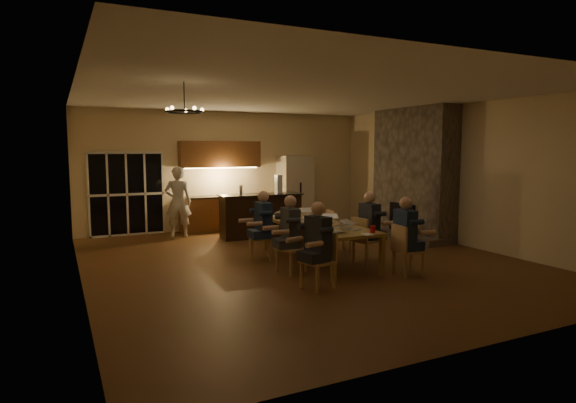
# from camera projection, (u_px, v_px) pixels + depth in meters

# --- Properties ---
(floor) EXTENTS (9.00, 9.00, 0.00)m
(floor) POSITION_uv_depth(u_px,v_px,m) (304.00, 261.00, 9.42)
(floor) COLOR brown
(floor) RESTS_ON ground
(back_wall) EXTENTS (8.00, 0.04, 3.20)m
(back_wall) POSITION_uv_depth(u_px,v_px,m) (228.00, 170.00, 13.29)
(back_wall) COLOR beige
(back_wall) RESTS_ON ground
(left_wall) EXTENTS (0.04, 9.00, 3.20)m
(left_wall) POSITION_uv_depth(u_px,v_px,m) (76.00, 187.00, 7.50)
(left_wall) COLOR beige
(left_wall) RESTS_ON ground
(right_wall) EXTENTS (0.04, 9.00, 3.20)m
(right_wall) POSITION_uv_depth(u_px,v_px,m) (459.00, 175.00, 10.99)
(right_wall) COLOR beige
(right_wall) RESTS_ON ground
(ceiling) EXTENTS (8.00, 9.00, 0.04)m
(ceiling) POSITION_uv_depth(u_px,v_px,m) (304.00, 94.00, 9.07)
(ceiling) COLOR white
(ceiling) RESTS_ON back_wall
(french_doors) EXTENTS (1.86, 0.08, 2.10)m
(french_doors) POSITION_uv_depth(u_px,v_px,m) (127.00, 194.00, 12.13)
(french_doors) COLOR black
(french_doors) RESTS_ON ground
(fireplace) EXTENTS (0.58, 2.50, 3.20)m
(fireplace) POSITION_uv_depth(u_px,v_px,m) (413.00, 173.00, 11.92)
(fireplace) COLOR #695D53
(fireplace) RESTS_ON ground
(kitchenette) EXTENTS (2.24, 0.68, 2.40)m
(kitchenette) POSITION_uv_depth(u_px,v_px,m) (221.00, 186.00, 12.92)
(kitchenette) COLOR brown
(kitchenette) RESTS_ON ground
(refrigerator) EXTENTS (0.90, 0.68, 2.00)m
(refrigerator) POSITION_uv_depth(u_px,v_px,m) (295.00, 191.00, 13.85)
(refrigerator) COLOR beige
(refrigerator) RESTS_ON ground
(dining_table) EXTENTS (1.10, 2.96, 0.75)m
(dining_table) POSITION_uv_depth(u_px,v_px,m) (317.00, 243.00, 9.37)
(dining_table) COLOR #A07F40
(dining_table) RESTS_ON ground
(bar_island) EXTENTS (2.10, 0.78, 1.08)m
(bar_island) POSITION_uv_depth(u_px,v_px,m) (261.00, 215.00, 11.99)
(bar_island) COLOR black
(bar_island) RESTS_ON ground
(chair_left_near) EXTENTS (0.55, 0.55, 0.89)m
(chair_left_near) POSITION_uv_depth(u_px,v_px,m) (318.00, 261.00, 7.52)
(chair_left_near) COLOR tan
(chair_left_near) RESTS_ON ground
(chair_left_mid) EXTENTS (0.55, 0.55, 0.89)m
(chair_left_mid) POSITION_uv_depth(u_px,v_px,m) (291.00, 248.00, 8.52)
(chair_left_mid) COLOR tan
(chair_left_mid) RESTS_ON ground
(chair_left_far) EXTENTS (0.55, 0.55, 0.89)m
(chair_left_far) POSITION_uv_depth(u_px,v_px,m) (260.00, 237.00, 9.57)
(chair_left_far) COLOR tan
(chair_left_far) RESTS_ON ground
(chair_right_near) EXTENTS (0.48, 0.48, 0.89)m
(chair_right_near) POSITION_uv_depth(u_px,v_px,m) (409.00, 250.00, 8.35)
(chair_right_near) COLOR tan
(chair_right_near) RESTS_ON ground
(chair_right_mid) EXTENTS (0.50, 0.50, 0.89)m
(chair_right_mid) POSITION_uv_depth(u_px,v_px,m) (367.00, 240.00, 9.27)
(chair_right_mid) COLOR tan
(chair_right_mid) RESTS_ON ground
(chair_right_far) EXTENTS (0.51, 0.51, 0.89)m
(chair_right_far) POSITION_uv_depth(u_px,v_px,m) (339.00, 231.00, 10.28)
(chair_right_far) COLOR tan
(chair_right_far) RESTS_ON ground
(person_left_near) EXTENTS (0.71, 0.71, 1.38)m
(person_left_near) POSITION_uv_depth(u_px,v_px,m) (318.00, 245.00, 7.51)
(person_left_near) COLOR #24272E
(person_left_near) RESTS_ON ground
(person_right_near) EXTENTS (0.66, 0.66, 1.38)m
(person_right_near) POSITION_uv_depth(u_px,v_px,m) (405.00, 236.00, 8.29)
(person_right_near) COLOR #1C2C46
(person_right_near) RESTS_ON ground
(person_left_mid) EXTENTS (0.64, 0.64, 1.38)m
(person_left_mid) POSITION_uv_depth(u_px,v_px,m) (290.00, 234.00, 8.53)
(person_left_mid) COLOR #373C41
(person_left_mid) RESTS_ON ground
(person_right_mid) EXTENTS (0.61, 0.61, 1.38)m
(person_right_mid) POSITION_uv_depth(u_px,v_px,m) (369.00, 227.00, 9.28)
(person_right_mid) COLOR #24272E
(person_right_mid) RESTS_ON ground
(person_left_far) EXTENTS (0.61, 0.61, 1.38)m
(person_left_far) POSITION_uv_depth(u_px,v_px,m) (264.00, 226.00, 9.46)
(person_left_far) COLOR #1C2C46
(person_left_far) RESTS_ON ground
(standing_person) EXTENTS (0.74, 0.60, 1.77)m
(standing_person) POSITION_uv_depth(u_px,v_px,m) (178.00, 202.00, 11.93)
(standing_person) COLOR silver
(standing_person) RESTS_ON ground
(chandelier) EXTENTS (0.58, 0.58, 0.03)m
(chandelier) POSITION_uv_depth(u_px,v_px,m) (184.00, 112.00, 7.28)
(chandelier) COLOR black
(chandelier) RESTS_ON ceiling
(laptop_a) EXTENTS (0.36, 0.32, 0.23)m
(laptop_a) POSITION_uv_depth(u_px,v_px,m) (335.00, 226.00, 8.34)
(laptop_a) COLOR silver
(laptop_a) RESTS_ON dining_table
(laptop_b) EXTENTS (0.41, 0.40, 0.23)m
(laptop_b) POSITION_uv_depth(u_px,v_px,m) (353.00, 223.00, 8.61)
(laptop_b) COLOR silver
(laptop_b) RESTS_ON dining_table
(laptop_c) EXTENTS (0.39, 0.36, 0.23)m
(laptop_c) POSITION_uv_depth(u_px,v_px,m) (303.00, 218.00, 9.29)
(laptop_c) COLOR silver
(laptop_c) RESTS_ON dining_table
(laptop_d) EXTENTS (0.40, 0.38, 0.23)m
(laptop_d) POSITION_uv_depth(u_px,v_px,m) (331.00, 217.00, 9.36)
(laptop_d) COLOR silver
(laptop_d) RESTS_ON dining_table
(laptop_e) EXTENTS (0.35, 0.31, 0.23)m
(laptop_e) POSITION_uv_depth(u_px,v_px,m) (280.00, 212.00, 10.26)
(laptop_e) COLOR silver
(laptop_e) RESTS_ON dining_table
(laptop_f) EXTENTS (0.37, 0.33, 0.23)m
(laptop_f) POSITION_uv_depth(u_px,v_px,m) (309.00, 211.00, 10.33)
(laptop_f) COLOR silver
(laptop_f) RESTS_ON dining_table
(mug_front) EXTENTS (0.08, 0.08, 0.10)m
(mug_front) POSITION_uv_depth(u_px,v_px,m) (326.00, 224.00, 8.97)
(mug_front) COLOR silver
(mug_front) RESTS_ON dining_table
(mug_mid) EXTENTS (0.07, 0.07, 0.10)m
(mug_mid) POSITION_uv_depth(u_px,v_px,m) (308.00, 217.00, 9.94)
(mug_mid) COLOR silver
(mug_mid) RESTS_ON dining_table
(mug_back) EXTENTS (0.09, 0.09, 0.10)m
(mug_back) POSITION_uv_depth(u_px,v_px,m) (283.00, 217.00, 9.88)
(mug_back) COLOR silver
(mug_back) RESTS_ON dining_table
(redcup_near) EXTENTS (0.09, 0.09, 0.12)m
(redcup_near) POSITION_uv_depth(u_px,v_px,m) (373.00, 229.00, 8.31)
(redcup_near) COLOR red
(redcup_near) RESTS_ON dining_table
(redcup_mid) EXTENTS (0.09, 0.09, 0.12)m
(redcup_mid) POSITION_uv_depth(u_px,v_px,m) (291.00, 219.00, 9.49)
(redcup_mid) COLOR red
(redcup_mid) RESTS_ON dining_table
(redcup_far) EXTENTS (0.10, 0.10, 0.12)m
(redcup_far) POSITION_uv_depth(u_px,v_px,m) (294.00, 212.00, 10.64)
(redcup_far) COLOR red
(redcup_far) RESTS_ON dining_table
(can_silver) EXTENTS (0.06, 0.06, 0.12)m
(can_silver) POSITION_uv_depth(u_px,v_px,m) (341.00, 225.00, 8.72)
(can_silver) COLOR #B2B2B7
(can_silver) RESTS_ON dining_table
(can_cola) EXTENTS (0.06, 0.06, 0.12)m
(can_cola) POSITION_uv_depth(u_px,v_px,m) (279.00, 212.00, 10.50)
(can_cola) COLOR #3F0F0C
(can_cola) RESTS_ON dining_table
(can_right) EXTENTS (0.07, 0.07, 0.12)m
(can_right) POSITION_uv_depth(u_px,v_px,m) (327.00, 218.00, 9.68)
(can_right) COLOR #B2B2B7
(can_right) RESTS_ON dining_table
(plate_near) EXTENTS (0.26, 0.26, 0.02)m
(plate_near) POSITION_uv_depth(u_px,v_px,m) (346.00, 226.00, 8.97)
(plate_near) COLOR silver
(plate_near) RESTS_ON dining_table
(plate_left) EXTENTS (0.25, 0.25, 0.02)m
(plate_left) POSITION_uv_depth(u_px,v_px,m) (328.00, 231.00, 8.39)
(plate_left) COLOR silver
(plate_left) RESTS_ON dining_table
(plate_far) EXTENTS (0.26, 0.26, 0.02)m
(plate_far) POSITION_uv_depth(u_px,v_px,m) (316.00, 217.00, 10.14)
(plate_far) COLOR silver
(plate_far) RESTS_ON dining_table
(notepad) EXTENTS (0.14, 0.20, 0.01)m
(notepad) POSITION_uv_depth(u_px,v_px,m) (367.00, 235.00, 8.10)
(notepad) COLOR white
(notepad) RESTS_ON dining_table
(bar_bottle) EXTENTS (0.07, 0.07, 0.24)m
(bar_bottle) POSITION_uv_depth(u_px,v_px,m) (241.00, 190.00, 11.65)
(bar_bottle) COLOR #99999E
(bar_bottle) RESTS_ON bar_island
(bar_blender) EXTENTS (0.16, 0.16, 0.46)m
(bar_blender) POSITION_uv_depth(u_px,v_px,m) (278.00, 184.00, 12.09)
(bar_blender) COLOR silver
(bar_blender) RESTS_ON bar_island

